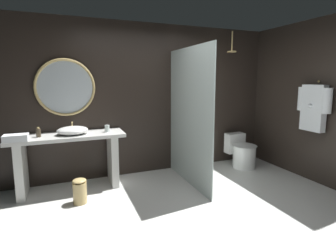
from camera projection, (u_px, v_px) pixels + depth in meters
The scene contains 14 objects.
ground_plane at pixel (202, 223), 2.97m from camera, with size 5.76×5.76×0.00m, color silver.
back_wall_panel at pixel (150, 99), 4.54m from camera, with size 4.80×0.10×2.60m, color black.
side_wall_right at pixel (302, 100), 4.35m from camera, with size 0.10×2.47×2.60m, color black.
vanity_counter at pixel (69, 154), 3.81m from camera, with size 1.61×0.56×0.85m.
vessel_sink at pixel (73, 130), 3.76m from camera, with size 0.44×0.36×0.17m.
tumbler_cup at pixel (107, 128), 3.95m from camera, with size 0.07×0.07×0.11m, color silver.
soap_dispenser at pixel (38, 133), 3.59m from camera, with size 0.06×0.06×0.14m.
round_wall_mirror at pixel (66, 87), 3.91m from camera, with size 0.88×0.04×0.88m.
shower_glass_panel at pixel (189, 117), 4.00m from camera, with size 0.02×1.45×2.14m, color silver.
rain_shower_head at pixel (232, 49), 4.61m from camera, with size 0.17×0.17×0.37m.
hanging_bathrobe at pixel (314, 105), 4.01m from camera, with size 0.20×0.57×0.80m.
toilet at pixel (242, 152), 4.87m from camera, with size 0.44×0.64×0.60m.
waste_bin at pixel (80, 191), 3.43m from camera, with size 0.18×0.18×0.34m.
folded_hand_towel at pixel (16, 138), 3.36m from camera, with size 0.29×0.18×0.09m, color white.
Camera 1 is at (-1.39, -2.42, 1.66)m, focal length 27.39 mm.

